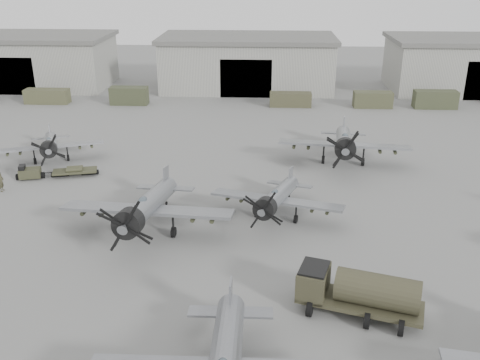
% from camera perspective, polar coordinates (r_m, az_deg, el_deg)
% --- Properties ---
extents(ground, '(220.00, 220.00, 0.00)m').
position_cam_1_polar(ground, '(35.22, -2.99, -13.00)').
color(ground, slate).
rests_on(ground, ground).
extents(hangar_left, '(29.00, 14.80, 8.70)m').
position_cam_1_polar(hangar_left, '(100.68, -21.86, 11.78)').
color(hangar_left, '#ABABA0').
rests_on(hangar_left, ground).
extents(hangar_center, '(29.00, 14.80, 8.70)m').
position_cam_1_polar(hangar_center, '(91.92, 0.80, 12.46)').
color(hangar_center, '#ABABA0').
rests_on(hangar_center, ground).
extents(hangar_right, '(29.00, 14.80, 8.70)m').
position_cam_1_polar(hangar_right, '(98.24, 24.01, 11.22)').
color(hangar_right, '#ABABA0').
rests_on(hangar_right, ground).
extents(support_truck_1, '(6.61, 2.20, 2.17)m').
position_cam_1_polar(support_truck_1, '(87.44, -19.88, 8.41)').
color(support_truck_1, '#494A30').
rests_on(support_truck_1, ground).
extents(support_truck_2, '(5.61, 2.20, 2.63)m').
position_cam_1_polar(support_truck_2, '(83.39, -11.74, 8.80)').
color(support_truck_2, '#3A3F29').
rests_on(support_truck_2, ground).
extents(support_truck_4, '(6.17, 2.20, 2.06)m').
position_cam_1_polar(support_truck_4, '(80.94, 5.40, 8.55)').
color(support_truck_4, '#42412B').
rests_on(support_truck_4, ground).
extents(support_truck_5, '(5.66, 2.20, 2.32)m').
position_cam_1_polar(support_truck_5, '(82.36, 13.98, 8.33)').
color(support_truck_5, '#43452D').
rests_on(support_truck_5, ground).
extents(support_truck_6, '(6.23, 2.20, 2.59)m').
position_cam_1_polar(support_truck_6, '(84.56, 20.10, 8.08)').
color(support_truck_6, '#3B402A').
rests_on(support_truck_6, ground).
extents(aircraft_mid_1, '(13.78, 12.40, 5.49)m').
position_cam_1_polar(aircraft_mid_1, '(42.36, -10.01, -2.91)').
color(aircraft_mid_1, gray).
rests_on(aircraft_mid_1, ground).
extents(aircraft_mid_2, '(11.32, 10.19, 4.52)m').
position_cam_1_polar(aircraft_mid_2, '(44.51, 3.88, -1.94)').
color(aircraft_mid_2, gray).
rests_on(aircraft_mid_2, ground).
extents(aircraft_far_0, '(11.20, 10.11, 4.52)m').
position_cam_1_polar(aircraft_far_0, '(60.79, -19.65, 3.58)').
color(aircraft_far_0, '#9A9CA2').
rests_on(aircraft_far_0, ground).
extents(aircraft_far_1, '(13.99, 12.59, 5.56)m').
position_cam_1_polar(aircraft_far_1, '(57.57, 11.07, 3.97)').
color(aircraft_far_1, gray).
rests_on(aircraft_far_1, ground).
extents(fuel_tanker, '(8.03, 4.63, 2.94)m').
position_cam_1_polar(fuel_tanker, '(34.17, 12.54, -11.39)').
color(fuel_tanker, '#3B3926').
rests_on(fuel_tanker, ground).
extents(tug_trailer, '(7.63, 3.19, 1.51)m').
position_cam_1_polar(tug_trailer, '(57.18, -19.88, 0.78)').
color(tug_trailer, '#393A26').
rests_on(tug_trailer, ground).
extents(ground_crew, '(0.50, 0.74, 1.96)m').
position_cam_1_polar(ground_crew, '(55.31, -24.14, -0.14)').
color(ground_crew, '#3C3927').
rests_on(ground_crew, ground).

